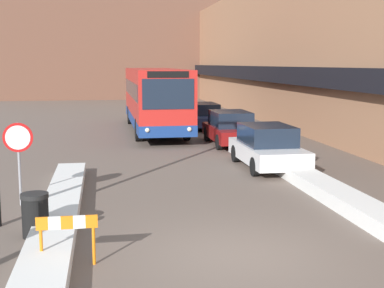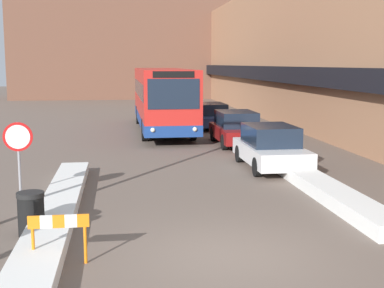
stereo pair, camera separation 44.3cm
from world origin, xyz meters
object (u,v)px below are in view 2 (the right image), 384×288
(parked_car_back, at_px, (211,115))
(trash_bin, at_px, (31,214))
(construction_barricade, at_px, (59,229))
(city_bus, at_px, (162,98))
(stop_sign, at_px, (18,145))
(parked_car_front, at_px, (271,147))
(parked_car_middle, at_px, (236,128))

(parked_car_back, height_order, trash_bin, parked_car_back)
(parked_car_back, relative_size, construction_barricade, 4.31)
(city_bus, distance_m, stop_sign, 15.72)
(parked_car_front, xyz_separation_m, construction_barricade, (-6.41, -8.39, -0.08))
(stop_sign, bearing_deg, trash_bin, -75.61)
(trash_bin, bearing_deg, parked_car_front, 42.39)
(stop_sign, bearing_deg, city_bus, 71.53)
(city_bus, xyz_separation_m, parked_car_back, (2.91, 1.24, -1.13))
(city_bus, distance_m, parked_car_front, 11.46)
(parked_car_middle, distance_m, construction_barricade, 15.32)
(parked_car_front, xyz_separation_m, parked_car_back, (0.00, 12.27, -0.05))
(parked_car_back, xyz_separation_m, construction_barricade, (-6.41, -20.66, -0.03))
(parked_car_middle, height_order, parked_car_back, parked_car_middle)
(city_bus, distance_m, parked_car_middle, 6.32)
(city_bus, bearing_deg, construction_barricade, -100.23)
(construction_barricade, bearing_deg, city_bus, 79.77)
(parked_car_middle, xyz_separation_m, trash_bin, (-7.20, -12.09, -0.28))
(parked_car_front, bearing_deg, stop_sign, -153.83)
(parked_car_front, relative_size, parked_car_back, 0.89)
(parked_car_middle, xyz_separation_m, stop_sign, (-7.89, -9.39, 0.81))
(trash_bin, relative_size, construction_barricade, 0.86)
(parked_car_middle, xyz_separation_m, parked_car_back, (0.00, 6.75, -0.06))
(city_bus, bearing_deg, parked_car_front, -75.23)
(stop_sign, bearing_deg, parked_car_front, 26.17)
(city_bus, xyz_separation_m, trash_bin, (-4.29, -17.60, -1.35))
(city_bus, distance_m, trash_bin, 18.16)
(parked_car_back, relative_size, trash_bin, 4.99)
(city_bus, height_order, parked_car_front, city_bus)
(parked_car_front, bearing_deg, parked_car_middle, 90.00)
(city_bus, xyz_separation_m, parked_car_front, (2.91, -11.03, -1.08))
(city_bus, relative_size, parked_car_back, 2.58)
(parked_car_front, xyz_separation_m, stop_sign, (-7.89, -3.88, 0.82))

